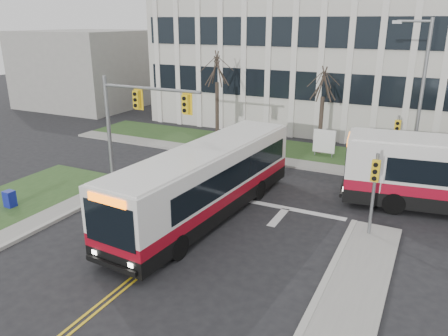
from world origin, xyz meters
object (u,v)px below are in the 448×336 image
streetlight (419,91)px  directory_sign (324,142)px  newspaper_box_blue (10,200)px  bus_main (206,183)px

streetlight → directory_sign: 6.96m
streetlight → newspaper_box_blue: 23.06m
streetlight → bus_main: size_ratio=0.73×
directory_sign → newspaper_box_blue: (-12.00, -15.52, -0.70)m
streetlight → newspaper_box_blue: (-17.53, -14.22, -4.72)m
bus_main → newspaper_box_blue: 10.05m
newspaper_box_blue → directory_sign: bearing=54.4°
directory_sign → streetlight: bearing=-13.2°
directory_sign → bus_main: (-2.72, -11.86, 0.52)m
newspaper_box_blue → bus_main: bearing=23.7°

